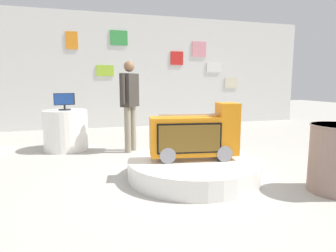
{
  "coord_description": "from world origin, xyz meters",
  "views": [
    {
      "loc": [
        -1.13,
        -3.43,
        1.31
      ],
      "look_at": [
        0.2,
        1.09,
        0.61
      ],
      "focal_mm": 30.97,
      "sensor_mm": 36.0,
      "label": 1
    }
  ],
  "objects_px": {
    "display_pedestal_left_rear": "(66,130)",
    "shopper_browsing_near_truck": "(130,99)",
    "novelty_firetruck_tv": "(196,136)",
    "tv_on_left_rear": "(64,101)",
    "side_table_round": "(336,158)",
    "main_display_pedestal": "(193,168)"
  },
  "relations": [
    {
      "from": "novelty_firetruck_tv",
      "to": "shopper_browsing_near_truck",
      "type": "height_order",
      "value": "shopper_browsing_near_truck"
    },
    {
      "from": "novelty_firetruck_tv",
      "to": "tv_on_left_rear",
      "type": "xyz_separation_m",
      "value": [
        -1.81,
        2.3,
        0.37
      ]
    },
    {
      "from": "display_pedestal_left_rear",
      "to": "tv_on_left_rear",
      "type": "height_order",
      "value": "tv_on_left_rear"
    },
    {
      "from": "novelty_firetruck_tv",
      "to": "side_table_round",
      "type": "bearing_deg",
      "value": -34.98
    },
    {
      "from": "tv_on_left_rear",
      "to": "shopper_browsing_near_truck",
      "type": "height_order",
      "value": "shopper_browsing_near_truck"
    },
    {
      "from": "main_display_pedestal",
      "to": "tv_on_left_rear",
      "type": "bearing_deg",
      "value": 128.04
    },
    {
      "from": "tv_on_left_rear",
      "to": "shopper_browsing_near_truck",
      "type": "distance_m",
      "value": 1.29
    },
    {
      "from": "tv_on_left_rear",
      "to": "side_table_round",
      "type": "relative_size",
      "value": 0.47
    },
    {
      "from": "display_pedestal_left_rear",
      "to": "shopper_browsing_near_truck",
      "type": "xyz_separation_m",
      "value": [
        1.19,
        -0.5,
        0.61
      ]
    },
    {
      "from": "display_pedestal_left_rear",
      "to": "side_table_round",
      "type": "distance_m",
      "value": 4.61
    },
    {
      "from": "tv_on_left_rear",
      "to": "shopper_browsing_near_truck",
      "type": "bearing_deg",
      "value": -22.52
    },
    {
      "from": "novelty_firetruck_tv",
      "to": "tv_on_left_rear",
      "type": "relative_size",
      "value": 3.2
    },
    {
      "from": "display_pedestal_left_rear",
      "to": "shopper_browsing_near_truck",
      "type": "height_order",
      "value": "shopper_browsing_near_truck"
    },
    {
      "from": "side_table_round",
      "to": "shopper_browsing_near_truck",
      "type": "height_order",
      "value": "shopper_browsing_near_truck"
    },
    {
      "from": "display_pedestal_left_rear",
      "to": "novelty_firetruck_tv",
      "type": "bearing_deg",
      "value": -51.79
    },
    {
      "from": "tv_on_left_rear",
      "to": "shopper_browsing_near_truck",
      "type": "relative_size",
      "value": 0.23
    },
    {
      "from": "shopper_browsing_near_truck",
      "to": "display_pedestal_left_rear",
      "type": "bearing_deg",
      "value": 157.32
    },
    {
      "from": "main_display_pedestal",
      "to": "display_pedestal_left_rear",
      "type": "height_order",
      "value": "display_pedestal_left_rear"
    },
    {
      "from": "main_display_pedestal",
      "to": "shopper_browsing_near_truck",
      "type": "relative_size",
      "value": 1.07
    },
    {
      "from": "tv_on_left_rear",
      "to": "side_table_round",
      "type": "distance_m",
      "value": 4.64
    },
    {
      "from": "main_display_pedestal",
      "to": "novelty_firetruck_tv",
      "type": "distance_m",
      "value": 0.45
    },
    {
      "from": "novelty_firetruck_tv",
      "to": "side_table_round",
      "type": "distance_m",
      "value": 1.73
    }
  ]
}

